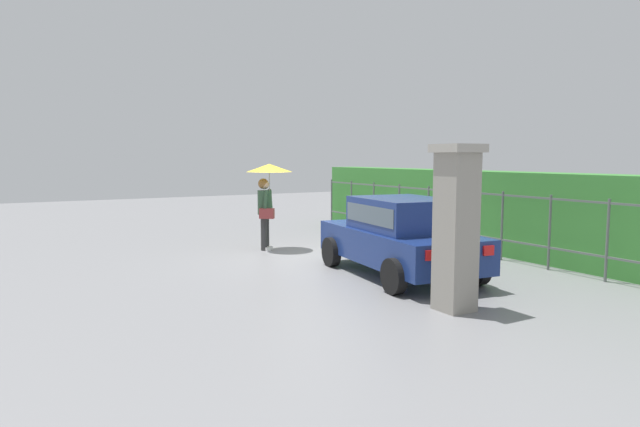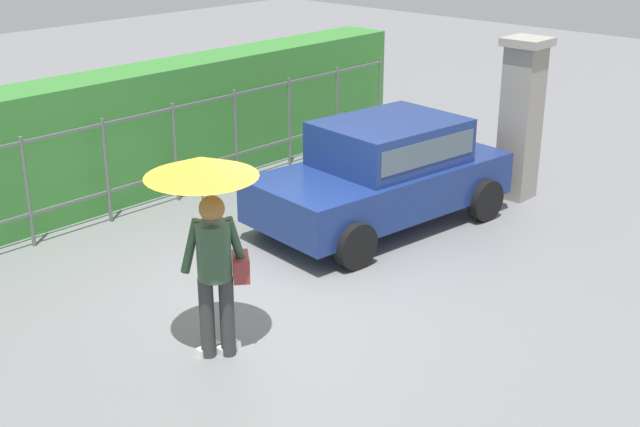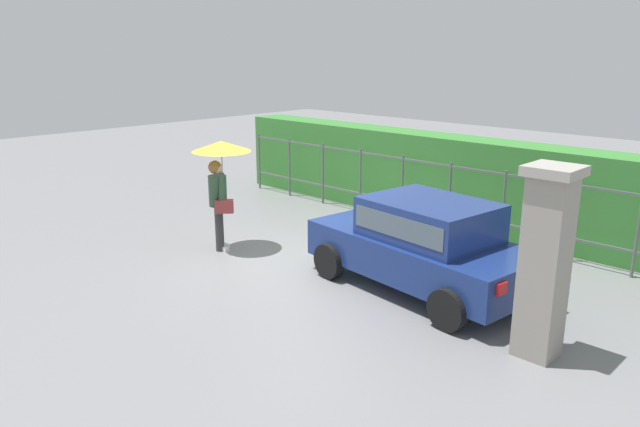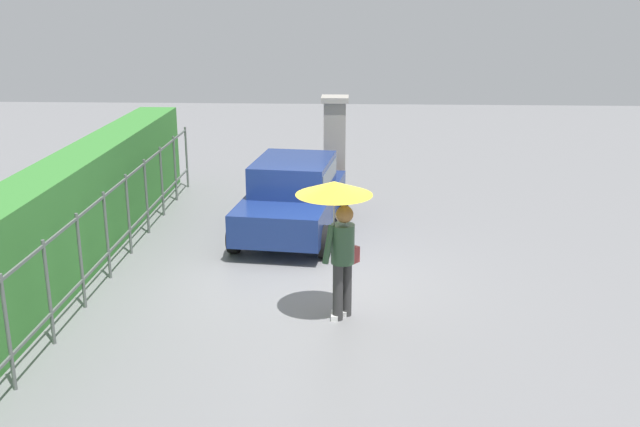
# 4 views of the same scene
# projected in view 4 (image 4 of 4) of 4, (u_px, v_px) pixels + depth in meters

# --- Properties ---
(ground_plane) EXTENTS (40.00, 40.00, 0.00)m
(ground_plane) POSITION_uv_depth(u_px,v_px,m) (309.00, 275.00, 12.35)
(ground_plane) COLOR slate
(car) EXTENTS (3.89, 2.21, 1.48)m
(car) POSITION_uv_depth(u_px,v_px,m) (293.00, 194.00, 14.33)
(car) COLOR navy
(car) RESTS_ON ground
(pedestrian) EXTENTS (1.10, 1.10, 2.07)m
(pedestrian) POSITION_uv_depth(u_px,v_px,m) (338.00, 215.00, 10.31)
(pedestrian) COLOR #333333
(pedestrian) RESTS_ON ground
(gate_pillar) EXTENTS (0.60, 0.60, 2.42)m
(gate_pillar) POSITION_uv_depth(u_px,v_px,m) (335.00, 149.00, 16.34)
(gate_pillar) COLOR gray
(gate_pillar) RESTS_ON ground
(fence_section) EXTENTS (10.86, 0.05, 1.50)m
(fence_section) POSITION_uv_depth(u_px,v_px,m) (118.00, 220.00, 12.58)
(fence_section) COLOR #59605B
(fence_section) RESTS_ON ground
(hedge_row) EXTENTS (11.81, 0.90, 1.90)m
(hedge_row) POSITION_uv_depth(u_px,v_px,m) (74.00, 213.00, 12.57)
(hedge_row) COLOR #387F33
(hedge_row) RESTS_ON ground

